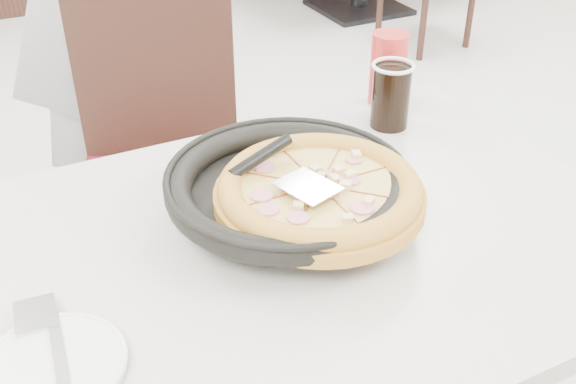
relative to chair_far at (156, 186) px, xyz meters
name	(u,v)px	position (x,y,z in m)	size (l,w,h in m)	color
floor	(312,366)	(0.29, -0.34, -0.47)	(7.00, 7.00, 0.00)	#A5A5A0
chair_far	(156,186)	(0.00, 0.00, 0.00)	(0.42, 0.42, 0.95)	black
trivet	(279,204)	(0.06, -0.61, 0.29)	(0.13, 0.13, 0.04)	black
pizza_pan	(288,196)	(0.07, -0.63, 0.32)	(0.34, 0.34, 0.01)	black
pizza	(319,197)	(0.10, -0.68, 0.34)	(0.34, 0.34, 0.02)	#BD8831
pizza_server	(308,186)	(0.07, -0.69, 0.37)	(0.07, 0.09, 0.00)	silver
side_plate	(53,367)	(-0.36, -0.80, 0.28)	(0.18, 0.18, 0.01)	white
fork	(58,347)	(-0.34, -0.78, 0.29)	(0.02, 0.16, 0.00)	silver
cola_glass	(391,97)	(0.41, -0.42, 0.34)	(0.08, 0.08, 0.13)	black
red_cup	(388,69)	(0.47, -0.32, 0.35)	(0.08, 0.08, 0.16)	red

